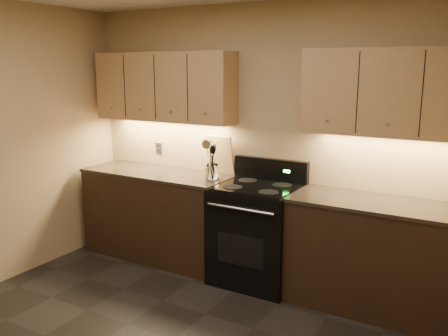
% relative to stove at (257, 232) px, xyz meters
% --- Properties ---
extents(wall_back, '(4.00, 0.04, 2.60)m').
position_rel_stove_xyz_m(wall_back, '(-0.08, 0.32, 0.82)').
color(wall_back, tan).
rests_on(wall_back, ground).
extents(counter_left, '(1.62, 0.62, 0.93)m').
position_rel_stove_xyz_m(counter_left, '(-1.18, 0.02, -0.01)').
color(counter_left, black).
rests_on(counter_left, ground).
extents(counter_right, '(1.46, 0.62, 0.93)m').
position_rel_stove_xyz_m(counter_right, '(1.10, 0.02, -0.01)').
color(counter_right, black).
rests_on(counter_right, ground).
extents(stove, '(0.76, 0.68, 1.14)m').
position_rel_stove_xyz_m(stove, '(0.00, 0.00, 0.00)').
color(stove, black).
rests_on(stove, ground).
extents(upper_cab_left, '(1.60, 0.30, 0.70)m').
position_rel_stove_xyz_m(upper_cab_left, '(-1.18, 0.17, 1.32)').
color(upper_cab_left, '#A47752').
rests_on(upper_cab_left, wall_back).
extents(upper_cab_right, '(1.44, 0.30, 0.70)m').
position_rel_stove_xyz_m(upper_cab_right, '(1.10, 0.17, 1.32)').
color(upper_cab_right, '#A47752').
rests_on(upper_cab_right, wall_back).
extents(outlet_plate, '(0.08, 0.01, 0.12)m').
position_rel_stove_xyz_m(outlet_plate, '(-1.38, 0.31, 0.64)').
color(outlet_plate, '#B2B5BA').
rests_on(outlet_plate, wall_back).
extents(utensil_crock, '(0.13, 0.13, 0.16)m').
position_rel_stove_xyz_m(utensil_crock, '(-0.50, 0.01, 0.52)').
color(utensil_crock, white).
rests_on(utensil_crock, counter_left).
extents(cutting_board, '(0.32, 0.14, 0.39)m').
position_rel_stove_xyz_m(cutting_board, '(-0.56, 0.27, 0.65)').
color(cutting_board, tan).
rests_on(cutting_board, counter_left).
extents(wooden_spoon, '(0.10, 0.10, 0.34)m').
position_rel_stove_xyz_m(wooden_spoon, '(-0.53, -0.01, 0.63)').
color(wooden_spoon, tan).
rests_on(wooden_spoon, utensil_crock).
extents(black_spoon, '(0.09, 0.11, 0.33)m').
position_rel_stove_xyz_m(black_spoon, '(-0.50, 0.02, 0.63)').
color(black_spoon, black).
rests_on(black_spoon, utensil_crock).
extents(black_turner, '(0.16, 0.17, 0.39)m').
position_rel_stove_xyz_m(black_turner, '(-0.48, -0.02, 0.65)').
color(black_turner, black).
rests_on(black_turner, utensil_crock).
extents(steel_spatula, '(0.17, 0.14, 0.39)m').
position_rel_stove_xyz_m(steel_spatula, '(-0.48, 0.01, 0.65)').
color(steel_spatula, silver).
rests_on(steel_spatula, utensil_crock).
extents(steel_skimmer, '(0.19, 0.11, 0.37)m').
position_rel_stove_xyz_m(steel_skimmer, '(-0.48, -0.00, 0.65)').
color(steel_skimmer, silver).
rests_on(steel_skimmer, utensil_crock).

